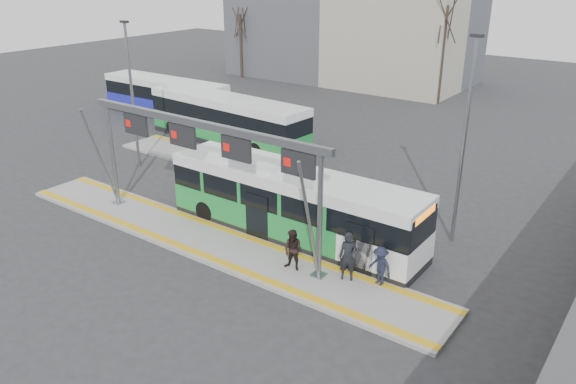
% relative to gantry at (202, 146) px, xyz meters
% --- Properties ---
extents(ground, '(120.00, 120.00, 0.00)m').
position_rel_gantry_xyz_m(ground, '(0.35, -0.25, -4.30)').
color(ground, '#2D2D30').
rests_on(ground, ground).
extents(platform_main, '(22.00, 3.00, 0.15)m').
position_rel_gantry_xyz_m(platform_main, '(0.35, -0.25, -4.22)').
color(platform_main, gray).
rests_on(platform_main, ground).
extents(platform_second, '(20.00, 3.00, 0.15)m').
position_rel_gantry_xyz_m(platform_second, '(-3.65, 7.75, -4.22)').
color(platform_second, gray).
rests_on(platform_second, ground).
extents(tactile_main, '(22.00, 2.65, 0.02)m').
position_rel_gantry_xyz_m(tactile_main, '(0.35, -0.25, -4.14)').
color(tactile_main, gold).
rests_on(tactile_main, platform_main).
extents(tactile_second, '(20.00, 0.35, 0.02)m').
position_rel_gantry_xyz_m(tactile_second, '(-3.65, 8.90, -4.14)').
color(tactile_second, gold).
rests_on(tactile_second, platform_second).
extents(gantry, '(13.00, 1.68, 5.20)m').
position_rel_gantry_xyz_m(gantry, '(0.00, 0.00, 0.00)').
color(gantry, slate).
rests_on(gantry, platform_main).
extents(hero_bus, '(12.09, 2.58, 3.32)m').
position_rel_gantry_xyz_m(hero_bus, '(2.87, 2.43, -2.78)').
color(hero_bus, black).
rests_on(hero_bus, ground).
extents(bg_bus_green, '(12.58, 3.49, 3.11)m').
position_rel_gantry_xyz_m(bg_bus_green, '(-8.73, 11.15, -2.77)').
color(bg_bus_green, black).
rests_on(bg_bus_green, ground).
extents(bg_bus_blue, '(11.25, 2.68, 2.92)m').
position_rel_gantry_xyz_m(bg_bus_blue, '(-17.32, 13.57, -2.86)').
color(bg_bus_blue, black).
rests_on(bg_bus_blue, ground).
extents(passenger_a, '(0.83, 0.71, 1.92)m').
position_rel_gantry_xyz_m(passenger_a, '(6.86, 0.49, -3.19)').
color(passenger_a, black).
rests_on(passenger_a, platform_main).
extents(passenger_b, '(0.87, 0.71, 1.68)m').
position_rel_gantry_xyz_m(passenger_b, '(4.77, -0.14, -3.31)').
color(passenger_b, black).
rests_on(passenger_b, platform_main).
extents(passenger_c, '(1.12, 0.81, 1.56)m').
position_rel_gantry_xyz_m(passenger_c, '(8.03, 0.85, -3.37)').
color(passenger_c, '#1A1E2F').
rests_on(passenger_c, platform_main).
extents(tree_left, '(1.40, 1.40, 7.36)m').
position_rel_gantry_xyz_m(tree_left, '(-6.87, 31.06, 1.28)').
color(tree_left, '#382B21').
rests_on(tree_left, ground).
extents(tree_mid, '(1.40, 1.40, 9.12)m').
position_rel_gantry_xyz_m(tree_mid, '(-1.63, 30.12, 2.62)').
color(tree_mid, '#382B21').
rests_on(tree_mid, ground).
extents(tree_far, '(1.40, 1.40, 7.29)m').
position_rel_gantry_xyz_m(tree_far, '(-22.86, 29.13, 1.23)').
color(tree_far, '#382B21').
rests_on(tree_far, ground).
extents(lamp_west, '(0.50, 0.25, 8.37)m').
position_rel_gantry_xyz_m(lamp_west, '(-9.90, 4.53, 0.13)').
color(lamp_west, slate).
rests_on(lamp_west, ground).
extents(lamp_east, '(0.50, 0.25, 8.80)m').
position_rel_gantry_xyz_m(lamp_east, '(8.82, 6.17, 0.35)').
color(lamp_east, slate).
rests_on(lamp_east, ground).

